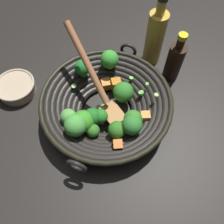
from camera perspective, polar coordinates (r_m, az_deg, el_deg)
name	(u,v)px	position (r m, az deg, el deg)	size (l,w,h in m)	color
ground_plane	(107,114)	(0.70, -1.31, -0.37)	(4.00, 4.00, 0.00)	black
wok	(106,105)	(0.66, -1.48, 1.81)	(0.37, 0.37, 0.22)	black
soy_sauce_bottle	(175,62)	(0.75, 15.11, 11.71)	(0.05, 0.05, 0.18)	black
cooking_oil_bottle	(155,37)	(0.78, 10.48, 17.65)	(0.06, 0.06, 0.24)	gold
prep_bowl	(16,87)	(0.79, -22.45, 5.60)	(0.12, 0.12, 0.04)	tan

